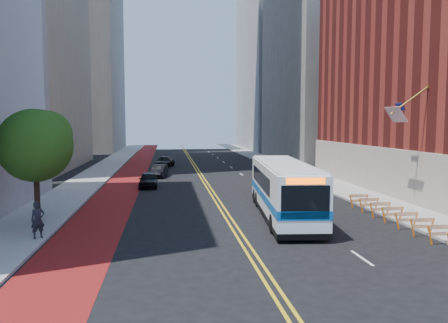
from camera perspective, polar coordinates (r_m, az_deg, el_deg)
ground at (r=21.36m, az=3.19°, el=-11.36°), size 160.00×160.00×0.00m
sidewalk_left at (r=51.14m, az=-16.62°, el=-1.82°), size 4.00×140.00×0.15m
sidewalk_right at (r=52.90m, az=9.99°, el=-1.46°), size 4.00×140.00×0.15m
bus_lane_paint at (r=50.67m, az=-12.26°, el=-1.87°), size 3.60×140.00×0.01m
center_line_inner at (r=50.62m, az=-3.29°, el=-1.77°), size 0.14×140.00×0.01m
center_line_outer at (r=50.65m, az=-2.88°, el=-1.77°), size 0.14×140.00×0.01m
lane_dashes at (r=59.07m, az=0.97°, el=-0.78°), size 0.14×98.20×0.01m
midrise_right_near at (r=74.53m, az=14.33°, el=15.73°), size 18.00×26.00×40.00m
midrise_right_far at (r=104.22m, az=8.57°, el=16.92°), size 20.00×28.00×55.00m
construction_barriers at (r=27.63m, az=21.91°, el=-6.49°), size 1.42×10.91×1.00m
street_tree at (r=27.23m, az=-23.31°, el=2.29°), size 4.20×4.20×6.70m
transit_bus at (r=28.35m, az=7.74°, el=-3.50°), size 4.03×12.99×3.51m
car_a at (r=41.47m, az=-9.88°, el=-2.37°), size 1.70×4.19×1.43m
car_b at (r=49.15m, az=-8.47°, el=-1.22°), size 2.05×4.34×1.38m
car_c at (r=60.18m, az=-7.77°, el=-0.03°), size 3.12×5.27×1.43m
pedestrian at (r=24.38m, az=-23.14°, el=-7.03°), size 0.83×0.76×1.90m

